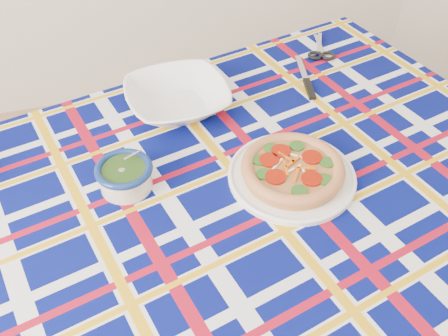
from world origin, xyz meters
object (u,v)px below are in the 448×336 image
object	(u,v)px
pesto_bowl	(125,174)
serving_bowl	(178,98)
dining_table	(212,220)
main_focaccia_plate	(293,169)

from	to	relation	value
pesto_bowl	serving_bowl	size ratio (longest dim) A/B	0.48
dining_table	serving_bowl	distance (m)	0.39
serving_bowl	main_focaccia_plate	bearing A→B (deg)	-60.09
serving_bowl	dining_table	bearing A→B (deg)	-90.16
dining_table	pesto_bowl	bearing A→B (deg)	139.92
dining_table	main_focaccia_plate	size ratio (longest dim) A/B	5.97
main_focaccia_plate	serving_bowl	world-z (taller)	serving_bowl
main_focaccia_plate	pesto_bowl	size ratio (longest dim) A/B	2.35
pesto_bowl	dining_table	bearing A→B (deg)	-26.26
main_focaccia_plate	pesto_bowl	distance (m)	0.41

